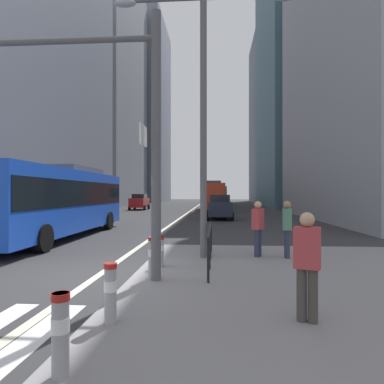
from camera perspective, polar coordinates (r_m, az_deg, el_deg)
name	(u,v)px	position (r m, az deg, el deg)	size (l,w,h in m)	color
ground_plane	(181,217)	(28.65, -1.81, -4.32)	(160.00, 160.00, 0.00)	#303033
median_island	(333,286)	(8.09, 22.98, -14.58)	(9.00, 10.00, 0.15)	gray
lane_centre_line	(190,211)	(38.59, -0.26, -3.23)	(0.20, 80.00, 0.01)	beige
office_tower_left_near	(9,58)	(36.96, -28.81, 19.38)	(11.34, 25.66, 28.85)	slate
office_tower_left_mid	(106,89)	(61.91, -14.49, 16.60)	(10.02, 20.78, 39.81)	gray
office_tower_left_far	(137,113)	(83.17, -9.39, 13.13)	(13.66, 20.16, 42.31)	slate
office_tower_right_mid	(308,80)	(56.63, 19.22, 17.62)	(13.59, 20.52, 38.69)	slate
office_tower_right_far	(279,120)	(78.83, 14.63, 11.78)	(11.63, 18.44, 36.70)	slate
city_bus_blue_oncoming	(59,198)	(16.65, -21.79, -1.01)	(2.82, 11.58, 3.40)	blue
city_bus_red_receding	(213,195)	(39.56, 3.53, -0.50)	(2.85, 11.71, 3.40)	red
city_bus_red_distant	(218,194)	(56.85, 4.49, -0.38)	(2.75, 10.86, 3.40)	#198456
car_oncoming_mid	(139,202)	(41.79, -8.95, -1.64)	(2.11, 4.15, 1.94)	maroon
car_receding_near	(220,207)	(26.59, 4.74, -2.51)	(2.08, 4.44, 1.94)	#232838
car_receding_far	(214,198)	(66.16, 3.82, -1.08)	(2.15, 4.57, 1.94)	silver
traffic_signal_gantry	(52,102)	(8.49, -22.72, 13.92)	(7.04, 0.65, 6.00)	#515156
street_lamp_post	(203,87)	(10.53, 1.96, 17.48)	(5.50, 0.32, 8.00)	#56565B
bollard_front	(60,330)	(4.06, -21.53, -21.08)	(0.20, 0.20, 0.89)	#99999E
bollard_left	(110,290)	(5.33, -13.74, -15.90)	(0.20, 0.20, 0.90)	#99999E
bollard_right	(152,256)	(7.72, -6.78, -10.74)	(0.20, 0.20, 0.95)	#99999E
bollard_back	(160,250)	(8.92, -5.43, -9.80)	(0.20, 0.20, 0.80)	#99999E
pedestrian_railing	(210,238)	(9.24, 3.08, -7.78)	(0.06, 3.95, 0.98)	black
pedestrian_waiting	(307,261)	(5.42, 19.05, -11.10)	(0.44, 0.36, 1.65)	#423D38
pedestrian_walking	(287,226)	(10.43, 15.90, -5.61)	(0.28, 0.40, 1.71)	#2D334C
pedestrian_far	(258,226)	(10.44, 11.18, -5.67)	(0.41, 0.45, 1.69)	#2D334C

